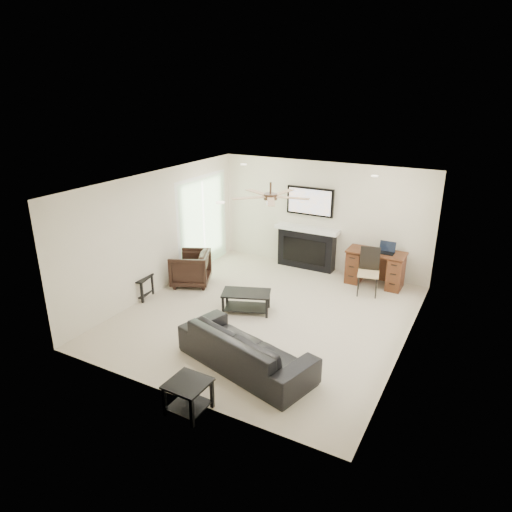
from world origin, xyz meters
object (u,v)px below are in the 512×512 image
Objects in this scene: armchair at (190,268)px; fireplace_unit at (307,229)px; sofa at (246,348)px; desk at (375,268)px; coffee_table at (246,302)px.

armchair is 0.42× the size of fireplace_unit.
desk is (0.91, 4.02, 0.06)m from sofa.
coffee_table is (-0.90, 1.60, -0.12)m from sofa.
sofa is 1.16× the size of fireplace_unit.
sofa is 4.13m from desk.
fireplace_unit is (1.82, 2.10, 0.59)m from armchair.
armchair is at bearing -151.88° from desk.
coffee_table is 0.74× the size of desk.
desk is at bearing 31.75° from coffee_table.
coffee_table is (1.70, -0.55, -0.17)m from armchair.
desk reaches higher than coffee_table.
armchair is (-2.60, 2.15, 0.04)m from sofa.
sofa reaches higher than coffee_table.
desk is (1.81, 2.42, 0.18)m from coffee_table.
fireplace_unit is (-0.78, 4.25, 0.63)m from sofa.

